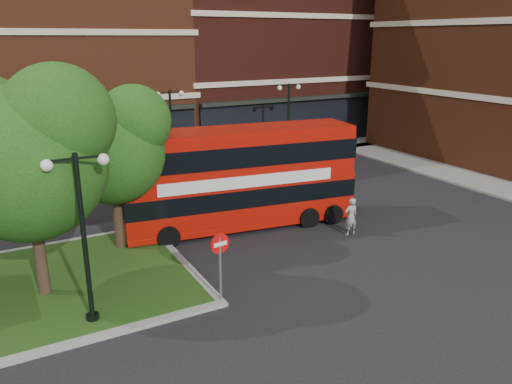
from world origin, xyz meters
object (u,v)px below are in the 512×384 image
bus (240,171)px  car_white (280,150)px  woman (351,217)px  car_silver (65,177)px

bus → car_white: bearing=58.4°
bus → woman: size_ratio=6.29×
bus → car_silver: bearing=129.0°
bus → car_silver: (-5.74, 9.45, -1.77)m
bus → woman: bus is taller
car_silver → car_white: car_white is taller
bus → woman: 4.97m
woman → car_silver: 15.58m
woman → car_white: bearing=-105.3°
car_silver → car_white: (13.47, 0.00, 0.02)m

